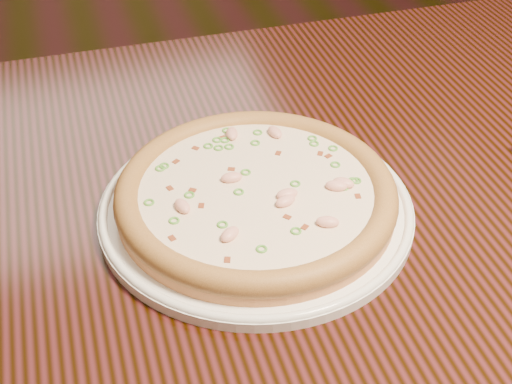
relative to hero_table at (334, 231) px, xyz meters
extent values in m
plane|color=black|center=(0.04, 0.77, -0.65)|extent=(9.00, 9.00, 0.00)
cube|color=black|center=(0.00, 0.00, 0.08)|extent=(1.20, 0.80, 0.04)
cylinder|color=black|center=(0.54, 0.34, -0.30)|extent=(0.06, 0.06, 0.71)
cylinder|color=white|center=(-0.12, -0.05, 0.10)|extent=(0.35, 0.35, 0.01)
torus|color=white|center=(-0.12, -0.05, 0.11)|extent=(0.35, 0.35, 0.01)
cylinder|color=#C68049|center=(-0.12, -0.05, 0.12)|extent=(0.31, 0.31, 0.02)
torus|color=#AE7B44|center=(-0.12, -0.05, 0.13)|extent=(0.31, 0.31, 0.03)
cylinder|color=#F0E0CB|center=(-0.12, -0.05, 0.13)|extent=(0.26, 0.26, 0.00)
ellipsoid|color=#F2B29E|center=(-0.07, 0.04, 0.14)|extent=(0.02, 0.03, 0.01)
ellipsoid|color=#F2B29E|center=(-0.07, -0.13, 0.14)|extent=(0.03, 0.02, 0.01)
ellipsoid|color=#F2B29E|center=(-0.03, -0.07, 0.14)|extent=(0.03, 0.03, 0.01)
ellipsoid|color=#F2B29E|center=(-0.04, -0.07, 0.14)|extent=(0.03, 0.02, 0.01)
ellipsoid|color=#F2B29E|center=(-0.17, -0.12, 0.14)|extent=(0.03, 0.03, 0.01)
ellipsoid|color=#F2B29E|center=(-0.10, -0.08, 0.14)|extent=(0.03, 0.02, 0.01)
ellipsoid|color=#F2B29E|center=(-0.12, 0.06, 0.14)|extent=(0.02, 0.03, 0.01)
ellipsoid|color=#F2B29E|center=(-0.14, -0.03, 0.14)|extent=(0.02, 0.02, 0.01)
ellipsoid|color=#F2B29E|center=(-0.09, -0.07, 0.14)|extent=(0.02, 0.02, 0.01)
ellipsoid|color=#F2B29E|center=(-0.20, -0.06, 0.14)|extent=(0.02, 0.03, 0.01)
cube|color=maroon|center=(-0.10, -0.11, 0.13)|extent=(0.01, 0.01, 0.00)
cube|color=maroon|center=(-0.02, -0.07, 0.13)|extent=(0.01, 0.01, 0.00)
cube|color=maroon|center=(-0.02, -0.02, 0.13)|extent=(0.01, 0.01, 0.00)
cube|color=maroon|center=(-0.18, -0.15, 0.13)|extent=(0.01, 0.01, 0.00)
cube|color=maroon|center=(-0.02, -0.09, 0.13)|extent=(0.01, 0.01, 0.00)
cube|color=maroon|center=(-0.17, 0.04, 0.13)|extent=(0.01, 0.01, 0.00)
cube|color=maroon|center=(-0.19, -0.03, 0.13)|extent=(0.01, 0.01, 0.00)
cube|color=maroon|center=(-0.21, -0.02, 0.13)|extent=(0.01, 0.01, 0.00)
cube|color=maroon|center=(-0.22, -0.10, 0.13)|extent=(0.01, 0.01, 0.00)
cube|color=maroon|center=(-0.09, -0.13, 0.13)|extent=(0.01, 0.01, 0.00)
cube|color=maroon|center=(-0.19, 0.02, 0.13)|extent=(0.01, 0.01, 0.00)
cube|color=maroon|center=(-0.13, 0.06, 0.13)|extent=(0.01, 0.01, 0.00)
cube|color=maroon|center=(-0.14, -0.01, 0.13)|extent=(0.01, 0.01, 0.00)
cube|color=maroon|center=(-0.03, -0.01, 0.13)|extent=(0.01, 0.01, 0.00)
cube|color=maroon|center=(-0.18, -0.06, 0.13)|extent=(0.01, 0.01, 0.00)
cube|color=maroon|center=(-0.08, 0.01, 0.13)|extent=(0.01, 0.01, 0.00)
torus|color=#4F9732|center=(-0.19, -0.04, 0.13)|extent=(0.02, 0.02, 0.00)
torus|color=#4F9732|center=(-0.03, -0.08, 0.13)|extent=(0.01, 0.01, 0.00)
torus|color=#4F9732|center=(-0.17, -0.10, 0.13)|extent=(0.02, 0.02, 0.00)
torus|color=#4F9732|center=(-0.01, 0.00, 0.13)|extent=(0.02, 0.02, 0.00)
torus|color=#4F9732|center=(-0.14, -0.05, 0.13)|extent=(0.01, 0.01, 0.00)
torus|color=#4F9732|center=(-0.10, -0.13, 0.13)|extent=(0.02, 0.02, 0.00)
torus|color=#4F9732|center=(-0.12, -0.02, 0.13)|extent=(0.02, 0.02, 0.00)
torus|color=#4F9732|center=(-0.24, -0.04, 0.13)|extent=(0.01, 0.01, 0.00)
torus|color=#4F9732|center=(-0.08, -0.05, 0.13)|extent=(0.02, 0.02, 0.00)
torus|color=#4F9732|center=(-0.13, 0.05, 0.13)|extent=(0.01, 0.01, 0.00)
torus|color=#4F9732|center=(-0.15, 0.04, 0.13)|extent=(0.02, 0.02, 0.00)
torus|color=#4F9732|center=(-0.22, -0.08, 0.13)|extent=(0.01, 0.01, 0.00)
torus|color=#4F9732|center=(-0.02, -0.03, 0.13)|extent=(0.01, 0.01, 0.00)
torus|color=#4F9732|center=(-0.10, 0.03, 0.13)|extent=(0.02, 0.02, 0.00)
torus|color=#4F9732|center=(-0.01, -0.07, 0.13)|extent=(0.02, 0.02, 0.00)
torus|color=#4F9732|center=(-0.01, -0.07, 0.13)|extent=(0.01, 0.01, 0.00)
torus|color=#4F9732|center=(-0.12, 0.07, 0.13)|extent=(0.02, 0.02, 0.00)
torus|color=#4F9732|center=(-0.03, 0.01, 0.13)|extent=(0.01, 0.01, 0.00)
torus|color=#4F9732|center=(-0.13, 0.03, 0.13)|extent=(0.02, 0.02, 0.00)
torus|color=#4F9732|center=(-0.21, 0.02, 0.13)|extent=(0.02, 0.02, 0.00)
torus|color=#4F9732|center=(-0.09, 0.05, 0.13)|extent=(0.01, 0.01, 0.00)
torus|color=#4F9732|center=(-0.14, -0.15, 0.13)|extent=(0.02, 0.02, 0.00)
torus|color=#4F9732|center=(-0.03, 0.02, 0.13)|extent=(0.01, 0.01, 0.00)
torus|color=#4F9732|center=(-0.14, 0.05, 0.13)|extent=(0.02, 0.02, 0.00)
torus|color=#4F9732|center=(-0.14, 0.04, 0.13)|extent=(0.01, 0.01, 0.00)
torus|color=#4F9732|center=(-0.21, 0.02, 0.13)|extent=(0.02, 0.02, 0.00)
camera|label=1|loc=(-0.29, -0.64, 0.61)|focal=50.00mm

